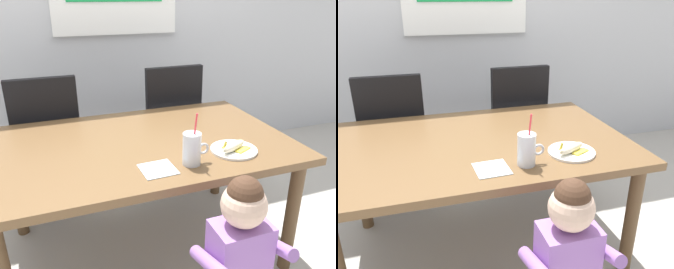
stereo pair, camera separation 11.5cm
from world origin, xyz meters
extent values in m
plane|color=#B7B2A8|center=(0.00, 0.00, 0.00)|extent=(24.00, 24.00, 0.00)
cube|color=brown|center=(0.00, 0.00, 0.69)|extent=(1.55, 0.99, 0.04)
cylinder|color=brown|center=(0.69, -0.42, 0.33)|extent=(0.07, 0.07, 0.67)
cylinder|color=brown|center=(-0.69, 0.42, 0.33)|extent=(0.07, 0.07, 0.67)
cylinder|color=brown|center=(0.69, 0.42, 0.33)|extent=(0.07, 0.07, 0.67)
cube|color=black|center=(-0.47, 0.77, 0.45)|extent=(0.44, 0.44, 0.06)
cube|color=black|center=(-0.47, 0.57, 0.72)|extent=(0.42, 0.05, 0.48)
cylinder|color=black|center=(-0.28, 0.96, 0.21)|extent=(0.04, 0.04, 0.42)
cylinder|color=black|center=(-0.66, 0.96, 0.21)|extent=(0.04, 0.04, 0.42)
cylinder|color=black|center=(-0.28, 0.58, 0.21)|extent=(0.04, 0.04, 0.42)
cylinder|color=black|center=(-0.66, 0.58, 0.21)|extent=(0.04, 0.04, 0.42)
cube|color=black|center=(0.42, 0.81, 0.45)|extent=(0.44, 0.44, 0.06)
cube|color=black|center=(0.42, 0.61, 0.72)|extent=(0.42, 0.05, 0.48)
cylinder|color=black|center=(0.61, 1.00, 0.21)|extent=(0.04, 0.04, 0.42)
cylinder|color=black|center=(0.23, 1.00, 0.21)|extent=(0.04, 0.04, 0.42)
cylinder|color=black|center=(0.61, 0.62, 0.21)|extent=(0.04, 0.04, 0.42)
cylinder|color=black|center=(0.23, 0.62, 0.21)|extent=(0.04, 0.04, 0.42)
cube|color=#9966B7|center=(0.18, -0.72, 0.49)|extent=(0.22, 0.15, 0.30)
sphere|color=beige|center=(0.18, -0.72, 0.72)|extent=(0.17, 0.17, 0.17)
sphere|color=#472D1E|center=(0.18, -0.72, 0.77)|extent=(0.13, 0.13, 0.13)
cylinder|color=#9966B7|center=(0.04, -0.74, 0.52)|extent=(0.05, 0.24, 0.13)
cylinder|color=#9966B7|center=(0.32, -0.74, 0.52)|extent=(0.05, 0.24, 0.13)
cylinder|color=silver|center=(0.14, -0.33, 0.78)|extent=(0.08, 0.08, 0.15)
cylinder|color=#B2D184|center=(0.14, -0.33, 0.75)|extent=(0.07, 0.07, 0.08)
torus|color=silver|center=(0.20, -0.33, 0.78)|extent=(0.06, 0.01, 0.06)
cylinder|color=#E5333F|center=(0.15, -0.33, 0.85)|extent=(0.01, 0.05, 0.22)
cylinder|color=white|center=(0.39, -0.28, 0.72)|extent=(0.23, 0.23, 0.01)
ellipsoid|color=#F4EAC6|center=(0.38, -0.29, 0.74)|extent=(0.17, 0.11, 0.04)
cube|color=yellow|center=(0.43, -0.31, 0.73)|extent=(0.10, 0.07, 0.01)
cube|color=yellow|center=(0.39, -0.25, 0.73)|extent=(0.10, 0.07, 0.01)
cylinder|color=yellow|center=(0.32, -0.32, 0.78)|extent=(0.03, 0.02, 0.03)
cube|color=silver|center=(-0.02, -0.33, 0.71)|extent=(0.16, 0.16, 0.00)
camera|label=1|loc=(-0.44, -1.58, 1.43)|focal=36.25mm
camera|label=2|loc=(-0.33, -1.62, 1.43)|focal=36.25mm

